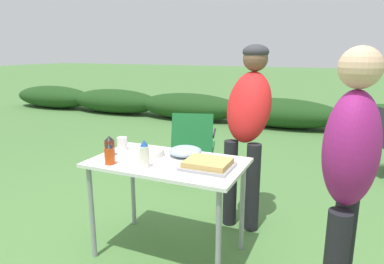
# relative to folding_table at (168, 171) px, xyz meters

# --- Properties ---
(ground_plane) EXTENTS (60.00, 60.00, 0.00)m
(ground_plane) POSITION_rel_folding_table_xyz_m (0.00, 0.00, -0.66)
(ground_plane) COLOR #4C7A3D
(shrub_hedge) EXTENTS (14.40, 0.90, 0.58)m
(shrub_hedge) POSITION_rel_folding_table_xyz_m (0.00, 4.81, -0.37)
(shrub_hedge) COLOR #1E4219
(shrub_hedge) RESTS_ON ground
(folding_table) EXTENTS (1.10, 0.64, 0.74)m
(folding_table) POSITION_rel_folding_table_xyz_m (0.00, 0.00, 0.00)
(folding_table) COLOR silver
(folding_table) RESTS_ON ground
(food_tray) EXTENTS (0.33, 0.28, 0.06)m
(food_tray) POSITION_rel_folding_table_xyz_m (0.32, -0.02, 0.10)
(food_tray) COLOR #9E9EA3
(food_tray) RESTS_ON folding_table
(plate_stack) EXTENTS (0.22, 0.22, 0.05)m
(plate_stack) POSITION_rel_folding_table_xyz_m (-0.18, 0.06, 0.10)
(plate_stack) COLOR white
(plate_stack) RESTS_ON folding_table
(mixing_bowl) EXTENTS (0.25, 0.25, 0.07)m
(mixing_bowl) POSITION_rel_folding_table_xyz_m (0.06, 0.17, 0.11)
(mixing_bowl) COLOR #99B2CC
(mixing_bowl) RESTS_ON folding_table
(paper_cup_stack) EXTENTS (0.08, 0.08, 0.10)m
(paper_cup_stack) POSITION_rel_folding_table_xyz_m (-0.47, 0.11, 0.13)
(paper_cup_stack) COLOR white
(paper_cup_stack) RESTS_ON folding_table
(mayo_bottle) EXTENTS (0.07, 0.07, 0.19)m
(mayo_bottle) POSITION_rel_folding_table_xyz_m (-0.08, -0.18, 0.17)
(mayo_bottle) COLOR silver
(mayo_bottle) RESTS_ON folding_table
(hot_sauce_bottle) EXTENTS (0.07, 0.07, 0.15)m
(hot_sauce_bottle) POSITION_rel_folding_table_xyz_m (-0.34, -0.22, 0.15)
(hot_sauce_bottle) COLOR #CC4214
(hot_sauce_bottle) RESTS_ON folding_table
(bbq_sauce_bottle) EXTENTS (0.08, 0.08, 0.15)m
(bbq_sauce_bottle) POSITION_rel_folding_table_xyz_m (-0.46, -0.06, 0.15)
(bbq_sauce_bottle) COLOR #562314
(bbq_sauce_bottle) RESTS_ON folding_table
(standing_person_in_gray_fleece) EXTENTS (0.42, 0.52, 1.56)m
(standing_person_in_gray_fleece) POSITION_rel_folding_table_xyz_m (0.39, 0.73, 0.31)
(standing_person_in_gray_fleece) COLOR black
(standing_person_in_gray_fleece) RESTS_ON ground
(standing_person_in_olive_jacket) EXTENTS (0.33, 0.41, 1.54)m
(standing_person_in_olive_jacket) POSITION_rel_folding_table_xyz_m (1.17, -0.25, 0.25)
(standing_person_in_olive_jacket) COLOR black
(standing_person_in_olive_jacket) RESTS_ON ground
(camp_chair_green_behind_table) EXTENTS (0.62, 0.70, 0.83)m
(camp_chair_green_behind_table) POSITION_rel_folding_table_xyz_m (-0.43, 1.46, -0.20)
(camp_chair_green_behind_table) COLOR #19602D
(camp_chair_green_behind_table) RESTS_ON ground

